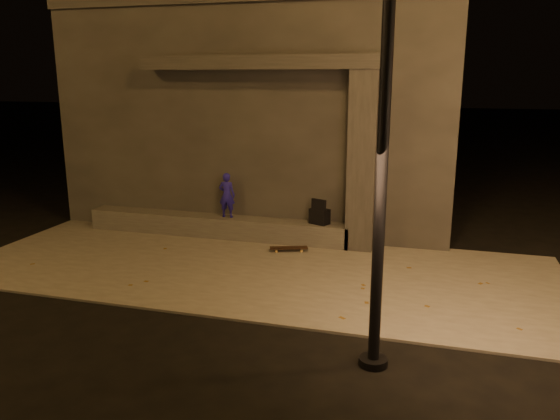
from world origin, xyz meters
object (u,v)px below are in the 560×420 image
(skateboard, at_px, (289,248))
(backpack, at_px, (320,215))
(skateboarder, at_px, (227,195))
(street_lamp_0, at_px, (389,17))
(column, at_px, (362,162))

(skateboard, bearing_deg, backpack, 33.33)
(skateboarder, xyz_separation_m, street_lamp_0, (3.75, -4.64, 3.14))
(column, bearing_deg, backpack, 180.00)
(backpack, bearing_deg, skateboarder, -156.16)
(column, xyz_separation_m, backpack, (-0.86, 0.00, -1.16))
(skateboard, xyz_separation_m, street_lamp_0, (2.17, -3.99, 4.01))
(backpack, relative_size, skateboard, 0.70)
(backpack, bearing_deg, street_lamp_0, -46.29)
(skateboarder, relative_size, skateboard, 1.26)
(backpack, bearing_deg, column, 23.84)
(skateboarder, bearing_deg, backpack, 178.42)
(column, height_order, backpack, column)
(backpack, relative_size, street_lamp_0, 0.08)
(skateboarder, height_order, street_lamp_0, street_lamp_0)
(column, xyz_separation_m, skateboarder, (-2.93, 0.00, -0.86))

